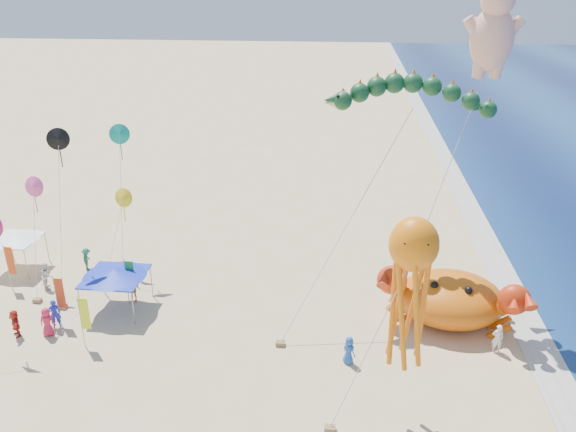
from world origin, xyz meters
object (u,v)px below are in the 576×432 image
object	(u,v)px
crab_inflatable	(451,298)
dragon_kite	(411,100)
octopus_kite	(410,281)
canopy_white	(15,237)
cherub_kite	(493,27)
canopy_blue	(115,273)

from	to	relation	value
crab_inflatable	dragon_kite	xyz separation A→B (m)	(-2.90, 3.09, 10.76)
octopus_kite	canopy_white	size ratio (longest dim) A/B	3.06
cherub_kite	canopy_white	world-z (taller)	cherub_kite
canopy_white	crab_inflatable	bearing A→B (deg)	-6.80
crab_inflatable	canopy_blue	distance (m)	19.86
canopy_blue	canopy_white	bearing A→B (deg)	154.55
canopy_white	octopus_kite	bearing A→B (deg)	-24.81
crab_inflatable	cherub_kite	xyz separation A→B (m)	(0.98, 2.83, 14.70)
dragon_kite	octopus_kite	distance (m)	12.47
crab_inflatable	octopus_kite	distance (m)	10.47
dragon_kite	cherub_kite	size ratio (longest dim) A/B	0.72
canopy_blue	dragon_kite	bearing A→B (deg)	12.84
dragon_kite	canopy_white	xyz separation A→B (m)	(-25.72, 0.32, -9.92)
crab_inflatable	canopy_blue	size ratio (longest dim) A/B	2.20
cherub_kite	canopy_blue	size ratio (longest dim) A/B	4.95
crab_inflatable	dragon_kite	distance (m)	11.56
dragon_kite	canopy_white	size ratio (longest dim) A/B	4.13
cherub_kite	canopy_blue	distance (m)	25.26
dragon_kite	cherub_kite	world-z (taller)	cherub_kite
canopy_white	canopy_blue	bearing A→B (deg)	-25.45
crab_inflatable	dragon_kite	size ratio (longest dim) A/B	0.62
crab_inflatable	cherub_kite	size ratio (longest dim) A/B	0.44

